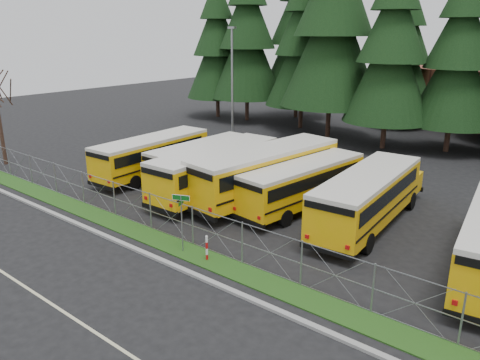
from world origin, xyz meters
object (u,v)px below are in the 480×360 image
object	(u,v)px
bus_2	(205,161)
bus_3	(220,171)
light_standard	(232,82)
bus_5	(306,185)
striped_bollard	(207,248)
street_sign	(181,211)
bus_6	(370,199)
bus_1	(156,156)
bus_4	(271,174)

from	to	relation	value
bus_2	bus_3	xyz separation A→B (m)	(2.83, -1.68, 0.20)
bus_3	light_standard	bearing A→B (deg)	125.09
bus_5	striped_bollard	world-z (taller)	bus_5
street_sign	bus_3	bearing A→B (deg)	118.88
bus_6	street_sign	world-z (taller)	bus_6
bus_1	striped_bollard	distance (m)	13.70
bus_5	street_sign	world-z (taller)	street_sign
bus_5	bus_4	bearing A→B (deg)	-169.29
bus_5	light_standard	xyz separation A→B (m)	(-13.74, 9.93, 4.14)
bus_2	light_standard	size ratio (longest dim) A/B	0.98
bus_2	bus_5	bearing A→B (deg)	-1.32
striped_bollard	light_standard	distance (m)	23.55
striped_bollard	bus_4	bearing A→B (deg)	106.46
street_sign	light_standard	xyz separation A→B (m)	(-12.37, 18.50, 3.47)
bus_5	bus_6	distance (m)	3.97
bus_5	street_sign	xyz separation A→B (m)	(-1.37, -8.56, 0.68)
bus_6	light_standard	bearing A→B (deg)	146.49
bus_5	light_standard	distance (m)	17.45
bus_6	bus_3	bearing A→B (deg)	-176.75
bus_4	bus_2	bearing A→B (deg)	-177.02
bus_1	striped_bollard	xyz separation A→B (m)	(11.55, -7.32, -0.80)
bus_1	bus_3	xyz separation A→B (m)	(6.11, -0.16, 0.10)
bus_6	street_sign	bearing A→B (deg)	-126.29
bus_1	light_standard	world-z (taller)	light_standard
bus_5	striped_bollard	distance (m)	8.53
light_standard	bus_5	bearing A→B (deg)	-35.86
bus_1	bus_6	xyz separation A→B (m)	(15.44, 0.98, 0.07)
bus_5	bus_2	bearing A→B (deg)	-174.89
street_sign	striped_bollard	bearing A→B (deg)	2.81
bus_2	street_sign	size ratio (longest dim) A/B	3.52
bus_1	bus_5	distance (m)	11.53
bus_1	bus_2	xyz separation A→B (m)	(3.28, 1.52, -0.10)
bus_1	bus_3	world-z (taller)	bus_3
striped_bollard	light_standard	world-z (taller)	light_standard
bus_5	bus_6	size ratio (longest dim) A/B	0.92
bus_4	bus_5	world-z (taller)	bus_4
bus_3	street_sign	distance (m)	8.27
bus_5	bus_6	bearing A→B (deg)	4.79
street_sign	light_standard	size ratio (longest dim) A/B	0.28
bus_2	striped_bollard	xyz separation A→B (m)	(8.27, -8.84, -0.70)
bus_6	striped_bollard	world-z (taller)	bus_6
bus_5	street_sign	size ratio (longest dim) A/B	3.69
bus_4	light_standard	world-z (taller)	light_standard
striped_bollard	bus_1	bearing A→B (deg)	147.63
bus_2	bus_5	size ratio (longest dim) A/B	0.96
bus_2	striped_bollard	world-z (taller)	bus_2
striped_bollard	light_standard	size ratio (longest dim) A/B	0.12
light_standard	street_sign	bearing A→B (deg)	-56.23
bus_6	striped_bollard	size ratio (longest dim) A/B	9.34
street_sign	bus_5	bearing A→B (deg)	80.89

